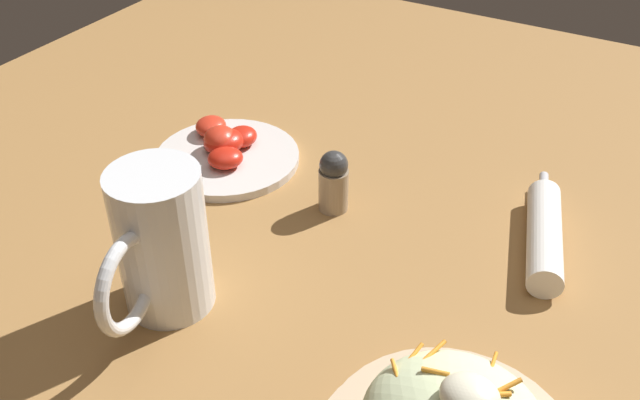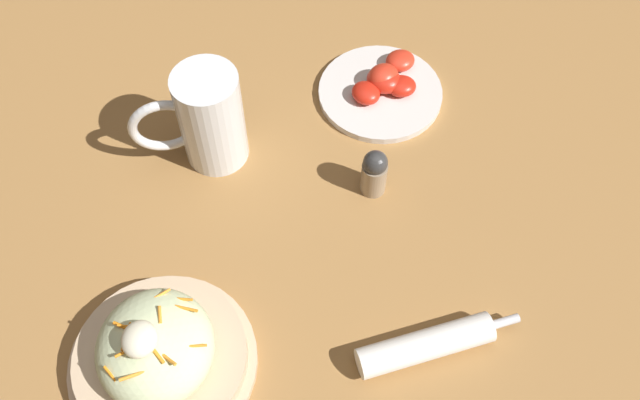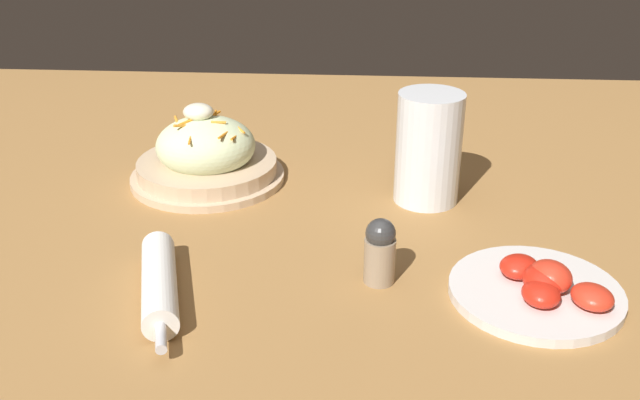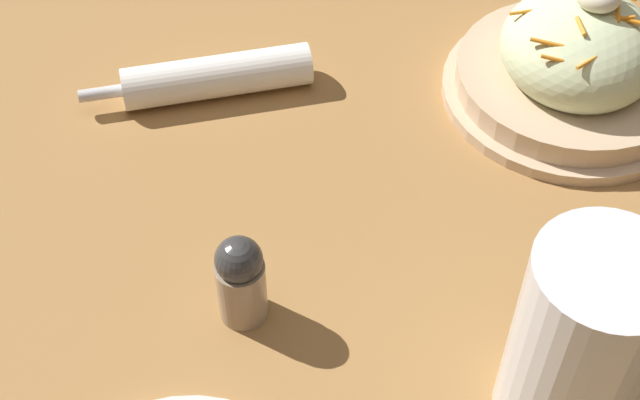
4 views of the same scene
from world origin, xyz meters
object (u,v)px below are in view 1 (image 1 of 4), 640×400
Objects in this scene: beer_mug at (161,251)px; tomato_plate at (226,150)px; napkin_roll at (544,234)px; salt_shaker at (334,181)px.

beer_mug reaches higher than tomato_plate.
salt_shaker is at bearing 12.04° from napkin_roll.
salt_shaker is (-0.06, -0.21, -0.03)m from beer_mug.
beer_mug is at bearing 42.18° from napkin_roll.
beer_mug reaches higher than napkin_roll.
beer_mug is 0.83× the size of tomato_plate.
tomato_plate is at bearing -66.16° from beer_mug.
napkin_roll is 1.08× the size of tomato_plate.
napkin_roll is 2.62× the size of salt_shaker.
salt_shaker is (0.22, 0.05, 0.02)m from napkin_roll.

